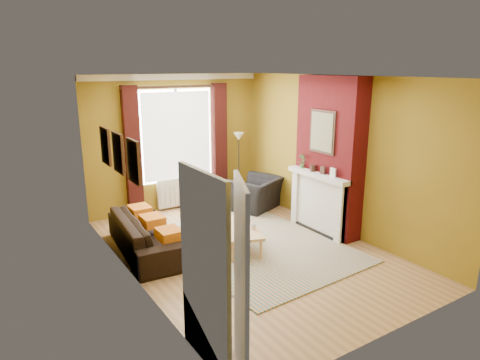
{
  "coord_description": "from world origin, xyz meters",
  "views": [
    {
      "loc": [
        -3.62,
        -5.44,
        2.96
      ],
      "look_at": [
        0.0,
        0.25,
        1.15
      ],
      "focal_mm": 32.0,
      "sensor_mm": 36.0,
      "label": 1
    }
  ],
  "objects_px": {
    "wicker_stool": "(195,201)",
    "floor_lamp": "(239,147)",
    "sofa": "(146,234)",
    "armchair": "(255,193)",
    "coffee_table": "(239,229)"
  },
  "relations": [
    {
      "from": "wicker_stool",
      "to": "floor_lamp",
      "type": "xyz_separation_m",
      "value": [
        1.21,
        0.22,
        0.96
      ]
    },
    {
      "from": "sofa",
      "to": "armchair",
      "type": "distance_m",
      "value": 2.86
    },
    {
      "from": "coffee_table",
      "to": "wicker_stool",
      "type": "height_order",
      "value": "wicker_stool"
    },
    {
      "from": "armchair",
      "to": "coffee_table",
      "type": "distance_m",
      "value": 2.09
    },
    {
      "from": "armchair",
      "to": "coffee_table",
      "type": "bearing_deg",
      "value": 24.25
    },
    {
      "from": "armchair",
      "to": "coffee_table",
      "type": "xyz_separation_m",
      "value": [
        -1.4,
        -1.56,
        0.0
      ]
    },
    {
      "from": "armchair",
      "to": "wicker_stool",
      "type": "distance_m",
      "value": 1.28
    },
    {
      "from": "sofa",
      "to": "coffee_table",
      "type": "distance_m",
      "value": 1.51
    },
    {
      "from": "armchair",
      "to": "wicker_stool",
      "type": "height_order",
      "value": "armchair"
    },
    {
      "from": "armchair",
      "to": "floor_lamp",
      "type": "xyz_separation_m",
      "value": [
        0.02,
        0.69,
        0.88
      ]
    },
    {
      "from": "wicker_stool",
      "to": "coffee_table",
      "type": "bearing_deg",
      "value": -95.71
    },
    {
      "from": "armchair",
      "to": "floor_lamp",
      "type": "distance_m",
      "value": 1.12
    },
    {
      "from": "armchair",
      "to": "coffee_table",
      "type": "relative_size",
      "value": 0.82
    },
    {
      "from": "coffee_table",
      "to": "wicker_stool",
      "type": "relative_size",
      "value": 2.46
    },
    {
      "from": "sofa",
      "to": "coffee_table",
      "type": "bearing_deg",
      "value": -113.28
    }
  ]
}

